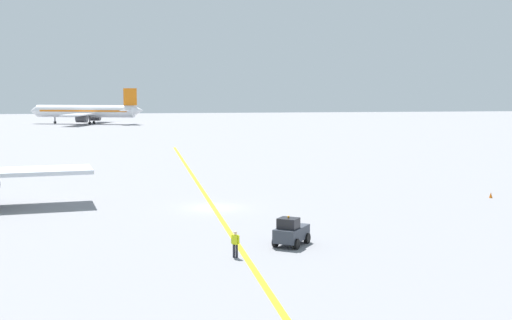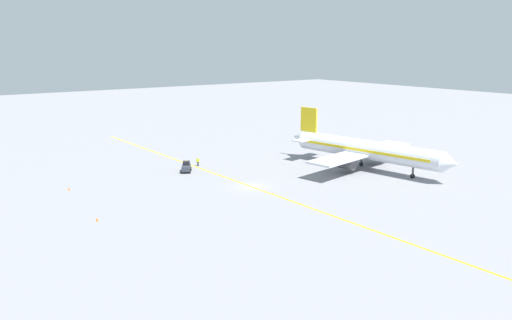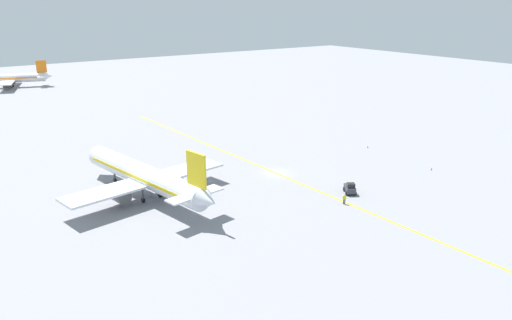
# 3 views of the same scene
# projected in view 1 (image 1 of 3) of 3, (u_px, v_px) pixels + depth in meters

# --- Properties ---
(ground_plane) EXTENTS (400.00, 400.00, 0.00)m
(ground_plane) POSITION_uv_depth(u_px,v_px,m) (214.00, 208.00, 62.22)
(ground_plane) COLOR gray
(apron_yellow_centreline) EXTENTS (4.50, 119.94, 0.01)m
(apron_yellow_centreline) POSITION_uv_depth(u_px,v_px,m) (214.00, 208.00, 62.22)
(apron_yellow_centreline) COLOR yellow
(apron_yellow_centreline) RESTS_ON ground
(airplane_distant_taxiing) EXTENTS (31.31, 25.46, 9.54)m
(airplane_distant_taxiing) POSITION_uv_depth(u_px,v_px,m) (87.00, 111.00, 189.89)
(airplane_distant_taxiing) COLOR white
(airplane_distant_taxiing) RESTS_ON ground
(baggage_tug_dark) EXTENTS (2.91, 3.33, 2.11)m
(baggage_tug_dark) POSITION_uv_depth(u_px,v_px,m) (291.00, 232.00, 47.66)
(baggage_tug_dark) COLOR #333842
(baggage_tug_dark) RESTS_ON ground
(ground_crew_worker) EXTENTS (0.50, 0.38, 1.68)m
(ground_crew_worker) POSITION_uv_depth(u_px,v_px,m) (235.00, 243.00, 44.33)
(ground_crew_worker) COLOR #23232D
(ground_crew_worker) RESTS_ON ground
(traffic_cone_mid_apron) EXTENTS (0.32, 0.32, 0.55)m
(traffic_cone_mid_apron) POSITION_uv_depth(u_px,v_px,m) (491.00, 195.00, 67.53)
(traffic_cone_mid_apron) COLOR orange
(traffic_cone_mid_apron) RESTS_ON ground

